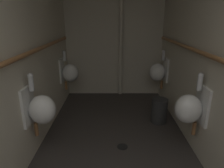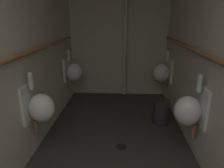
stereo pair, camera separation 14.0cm
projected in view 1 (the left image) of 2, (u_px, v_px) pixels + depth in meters
The scene contains 13 objects.
floor at pixel (115, 160), 2.43m from camera, with size 2.11×4.45×0.08m, color #383330.
wall_left at pixel (15, 55), 2.02m from camera, with size 0.06×4.45×2.50m, color beige.
wall_right at pixel (217, 55), 2.02m from camera, with size 0.06×4.45×2.50m, color beige.
wall_back at pixel (114, 36), 4.11m from camera, with size 2.11×0.06×2.50m, color beige.
urinal_left_mid at pixel (41, 109), 2.24m from camera, with size 0.32×0.30×0.76m.
urinal_left_far at pixel (69, 72), 3.75m from camera, with size 0.32×0.30×0.76m.
urinal_right_mid at pixel (190, 108), 2.26m from camera, with size 0.32×0.30×0.76m.
urinal_right_far at pixel (159, 72), 3.79m from camera, with size 0.32×0.30×0.76m.
supply_pipe_left at pixel (25, 55), 2.04m from camera, with size 0.06×3.66×0.06m.
supply_pipe_right at pixel (207, 55), 2.04m from camera, with size 0.06×3.76×0.06m.
standpipe_back_wall at pixel (121, 37), 4.00m from camera, with size 0.08×0.08×2.45m, color beige.
floor_drain at pixel (123, 147), 2.61m from camera, with size 0.14×0.14×0.01m, color black.
waste_bin at pixel (159, 111), 3.18m from camera, with size 0.25×0.25×0.40m, color #2D2D2D.
Camera 1 is at (-0.04, 0.15, 1.60)m, focal length 31.98 mm.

